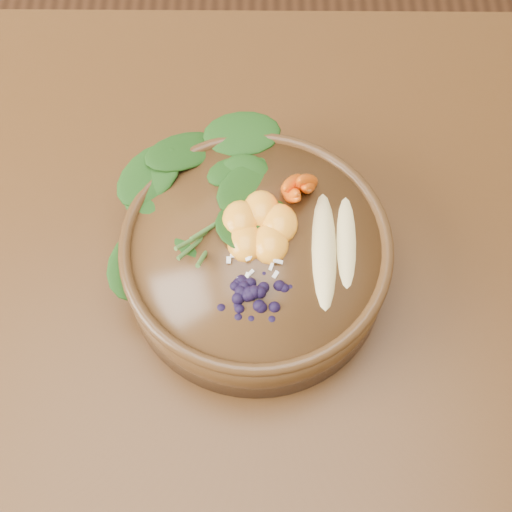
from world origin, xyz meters
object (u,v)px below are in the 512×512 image
at_px(banana_halves, 336,239).
at_px(mandarin_cluster, 259,221).
at_px(kale_heap, 219,182).
at_px(dining_table, 135,347).
at_px(carrot_cluster, 311,164).
at_px(blueberry_pile, 254,287).
at_px(stoneware_bowl, 256,260).

distance_m(banana_halves, mandarin_cluster, 0.08).
bearing_deg(kale_heap, dining_table, -133.68).
height_order(carrot_cluster, blueberry_pile, carrot_cluster).
distance_m(stoneware_bowl, kale_heap, 0.09).
relative_size(kale_heap, blueberry_pile, 1.42).
height_order(kale_heap, banana_halves, kale_heap).
relative_size(dining_table, carrot_cluster, 21.06).
bearing_deg(carrot_cluster, mandarin_cluster, -129.81).
bearing_deg(kale_heap, mandarin_cluster, -46.01).
xyz_separation_m(stoneware_bowl, banana_halves, (0.08, -0.00, 0.05)).
relative_size(dining_table, mandarin_cluster, 18.31).
xyz_separation_m(carrot_cluster, mandarin_cluster, (-0.05, -0.05, -0.02)).
relative_size(stoneware_bowl, banana_halves, 1.80).
bearing_deg(dining_table, carrot_cluster, 31.15).
bearing_deg(carrot_cluster, blueberry_pile, -109.55).
distance_m(stoneware_bowl, blueberry_pile, 0.08).
height_order(carrot_cluster, banana_halves, carrot_cluster).
bearing_deg(mandarin_cluster, dining_table, -155.67).
bearing_deg(blueberry_pile, mandarin_cluster, 86.51).
xyz_separation_m(kale_heap, carrot_cluster, (0.09, 0.01, 0.02)).
height_order(banana_halves, mandarin_cluster, mandarin_cluster).
distance_m(dining_table, stoneware_bowl, 0.20).
bearing_deg(mandarin_cluster, banana_halves, -13.97).
relative_size(dining_table, kale_heap, 8.87).
bearing_deg(stoneware_bowl, blueberry_pile, -91.36).
relative_size(banana_halves, blueberry_pile, 1.20).
bearing_deg(carrot_cluster, banana_halves, -66.94).
xyz_separation_m(kale_heap, mandarin_cluster, (0.04, -0.04, -0.01)).
distance_m(dining_table, carrot_cluster, 0.31).
relative_size(stoneware_bowl, carrot_cluster, 3.62).
bearing_deg(kale_heap, stoneware_bowl, -57.35).
distance_m(stoneware_bowl, carrot_cluster, 0.12).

